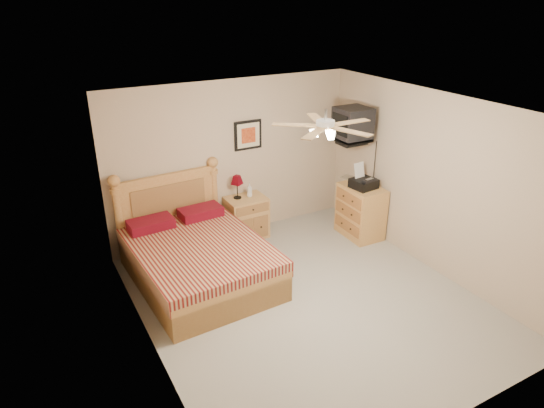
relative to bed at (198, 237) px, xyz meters
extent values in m
plane|color=gray|center=(1.04, -1.12, -0.69)|extent=(4.50, 4.50, 0.00)
cube|color=white|center=(1.04, -1.12, 1.81)|extent=(4.00, 4.50, 0.04)
cube|color=tan|center=(1.04, 1.13, 0.56)|extent=(4.00, 0.04, 2.50)
cube|color=tan|center=(1.04, -3.37, 0.56)|extent=(4.00, 0.04, 2.50)
cube|color=tan|center=(-0.96, -1.12, 0.56)|extent=(0.04, 4.50, 2.50)
cube|color=tan|center=(3.04, -1.12, 0.56)|extent=(0.04, 4.50, 2.50)
cube|color=tan|center=(1.14, 0.88, -0.35)|extent=(0.62, 0.47, 0.68)
imported|color=white|center=(1.22, 0.91, 0.10)|extent=(0.10, 0.10, 0.22)
cube|color=black|center=(1.31, 1.11, 0.93)|extent=(0.46, 0.04, 0.46)
cube|color=#BC833F|center=(2.77, 0.03, -0.26)|extent=(0.52, 0.73, 0.85)
imported|color=tan|center=(2.70, 0.30, 0.17)|extent=(0.22, 0.27, 0.02)
imported|color=gray|center=(2.70, 0.33, 0.20)|extent=(0.28, 0.32, 0.02)
camera|label=1|loc=(-1.90, -5.46, 3.01)|focal=32.00mm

